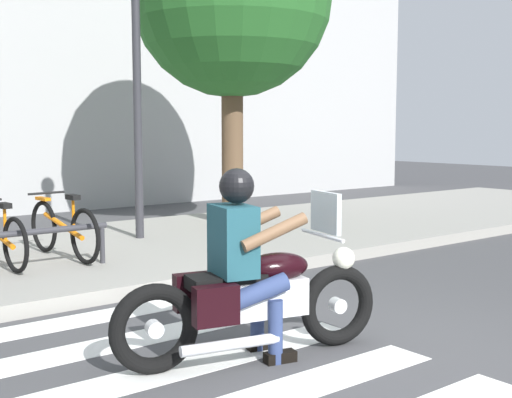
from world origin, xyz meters
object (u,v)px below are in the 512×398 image
at_px(rider, 243,251).
at_px(bicycle_4, 63,229).
at_px(street_lamp, 137,75).
at_px(motorcycle, 253,299).

distance_m(rider, bicycle_4, 3.90).
relative_size(bicycle_4, street_lamp, 0.42).
height_order(motorcycle, bicycle_4, motorcycle).
height_order(rider, bicycle_4, rider).
bearing_deg(street_lamp, rider, -109.21).
relative_size(motorcycle, bicycle_4, 1.24).
height_order(motorcycle, rider, rider).
bearing_deg(rider, motorcycle, -15.80).
distance_m(motorcycle, bicycle_4, 3.91).
distance_m(bicycle_4, street_lamp, 2.59).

